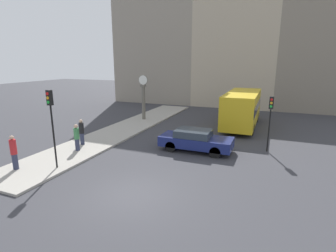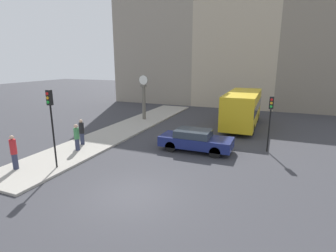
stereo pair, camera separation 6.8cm
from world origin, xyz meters
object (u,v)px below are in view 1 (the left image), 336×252
at_px(sedan_car, 195,140).
at_px(pedestrian_black_jacket, 82,132).
at_px(bus_distant, 242,107).
at_px(traffic_light_near, 51,113).
at_px(street_clock, 143,98).
at_px(traffic_light_far, 271,112).
at_px(pedestrian_green_hoodie, 77,137).
at_px(pedestrian_red_top, 14,152).

height_order(sedan_car, pedestrian_black_jacket, pedestrian_black_jacket).
distance_m(sedan_car, bus_distant, 8.01).
bearing_deg(bus_distant, sedan_car, -104.01).
relative_size(sedan_car, bus_distant, 0.58).
xyz_separation_m(traffic_light_near, street_clock, (-1.25, 12.47, -0.84)).
distance_m(traffic_light_near, traffic_light_far, 12.58).
xyz_separation_m(traffic_light_near, pedestrian_green_hoodie, (-0.88, 2.64, -2.06)).
bearing_deg(street_clock, pedestrian_black_jacket, -91.06).
height_order(traffic_light_near, street_clock, street_clock).
xyz_separation_m(sedan_car, bus_distant, (1.92, 7.71, 1.01)).
relative_size(bus_distant, street_clock, 1.88).
height_order(traffic_light_far, pedestrian_green_hoodie, traffic_light_far).
relative_size(sedan_car, street_clock, 1.08).
relative_size(bus_distant, traffic_light_near, 1.95).
distance_m(sedan_car, traffic_light_near, 8.57).
bearing_deg(traffic_light_near, bus_distant, 59.68).
bearing_deg(traffic_light_near, pedestrian_black_jacket, 110.74).
bearing_deg(bus_distant, pedestrian_black_jacket, -133.66).
xyz_separation_m(traffic_light_far, pedestrian_red_top, (-12.03, -8.28, -1.48)).
bearing_deg(pedestrian_red_top, pedestrian_green_hoodie, 75.64).
bearing_deg(pedestrian_black_jacket, bus_distant, 46.34).
height_order(bus_distant, street_clock, street_clock).
distance_m(sedan_car, pedestrian_red_top, 10.24).
height_order(traffic_light_near, pedestrian_green_hoodie, traffic_light_near).
xyz_separation_m(bus_distant, street_clock, (-9.11, -0.97, 0.48)).
bearing_deg(traffic_light_far, pedestrian_black_jacket, -162.90).
xyz_separation_m(traffic_light_far, pedestrian_black_jacket, (-11.64, -3.58, -1.53)).
bearing_deg(sedan_car, pedestrian_green_hoodie, -155.62).
height_order(traffic_light_far, pedestrian_black_jacket, traffic_light_far).
distance_m(bus_distant, traffic_light_near, 15.62).
relative_size(bus_distant, pedestrian_red_top, 4.39).
bearing_deg(bus_distant, traffic_light_near, -120.32).
xyz_separation_m(street_clock, pedestrian_green_hoodie, (0.37, -9.83, -1.22)).
bearing_deg(pedestrian_green_hoodie, street_clock, 92.15).
height_order(sedan_car, traffic_light_far, traffic_light_far).
xyz_separation_m(pedestrian_red_top, pedestrian_black_jacket, (0.39, 4.70, -0.05)).
xyz_separation_m(bus_distant, pedestrian_red_top, (-9.66, -14.41, -0.68)).
relative_size(traffic_light_far, pedestrian_red_top, 1.94).
height_order(pedestrian_red_top, pedestrian_black_jacket, pedestrian_red_top).
distance_m(sedan_car, pedestrian_black_jacket, 7.62).
height_order(bus_distant, pedestrian_red_top, bus_distant).
relative_size(street_clock, pedestrian_green_hoodie, 2.52).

